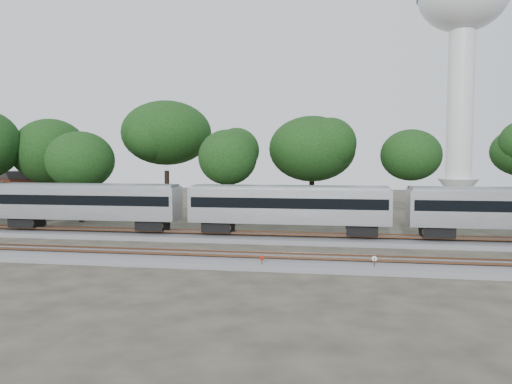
# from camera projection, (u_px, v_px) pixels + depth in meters

# --- Properties ---
(ground) EXTENTS (160.00, 160.00, 0.00)m
(ground) POSITION_uv_depth(u_px,v_px,m) (216.00, 251.00, 39.62)
(ground) COLOR #383328
(ground) RESTS_ON ground
(track_far) EXTENTS (160.00, 5.00, 0.73)m
(track_far) POSITION_uv_depth(u_px,v_px,m) (232.00, 237.00, 45.51)
(track_far) COLOR slate
(track_far) RESTS_ON ground
(track_near) EXTENTS (160.00, 5.00, 0.73)m
(track_near) POSITION_uv_depth(u_px,v_px,m) (203.00, 259.00, 35.66)
(track_near) COLOR slate
(track_near) RESTS_ON ground
(switch_stand_red) EXTENTS (0.28, 0.15, 0.93)m
(switch_stand_red) POSITION_uv_depth(u_px,v_px,m) (262.00, 261.00, 32.96)
(switch_stand_red) COLOR #512D19
(switch_stand_red) RESTS_ON ground
(switch_stand_white) EXTENTS (0.34, 0.12, 1.09)m
(switch_stand_white) POSITION_uv_depth(u_px,v_px,m) (374.00, 262.00, 32.24)
(switch_stand_white) COLOR #512D19
(switch_stand_white) RESTS_ON ground
(switch_lever) EXTENTS (0.50, 0.31, 0.30)m
(switch_lever) POSITION_uv_depth(u_px,v_px,m) (264.00, 266.00, 33.46)
(switch_lever) COLOR #512D19
(switch_lever) RESTS_ON ground
(water_tower) EXTENTS (14.15, 14.15, 39.18)m
(water_tower) POSITION_uv_depth(u_px,v_px,m) (463.00, 21.00, 78.70)
(water_tower) COLOR silver
(water_tower) RESTS_ON ground
(brick_building) EXTENTS (12.72, 10.16, 5.44)m
(brick_building) POSITION_uv_depth(u_px,v_px,m) (46.00, 189.00, 73.60)
(brick_building) COLOR brown
(brick_building) RESTS_ON ground
(tree_1) EXTENTS (8.32, 8.32, 11.72)m
(tree_1) POSITION_uv_depth(u_px,v_px,m) (51.00, 152.00, 64.52)
(tree_1) COLOR black
(tree_1) RESTS_ON ground
(tree_2) EXTENTS (7.21, 7.21, 10.17)m
(tree_2) POSITION_uv_depth(u_px,v_px,m) (80.00, 161.00, 57.16)
(tree_2) COLOR black
(tree_2) RESTS_ON ground
(tree_3) EXTENTS (10.78, 10.78, 15.20)m
(tree_3) POSITION_uv_depth(u_px,v_px,m) (166.00, 133.00, 64.87)
(tree_3) COLOR black
(tree_3) RESTS_ON ground
(tree_4) EXTENTS (7.58, 7.58, 10.68)m
(tree_4) POSITION_uv_depth(u_px,v_px,m) (228.00, 158.00, 55.79)
(tree_4) COLOR black
(tree_4) RESTS_ON ground
(tree_5) EXTENTS (8.61, 8.61, 12.14)m
(tree_5) POSITION_uv_depth(u_px,v_px,m) (312.00, 149.00, 60.03)
(tree_5) COLOR black
(tree_5) RESTS_ON ground
(tree_6) EXTENTS (7.83, 7.83, 11.05)m
(tree_6) POSITION_uv_depth(u_px,v_px,m) (411.00, 155.00, 57.34)
(tree_6) COLOR black
(tree_6) RESTS_ON ground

